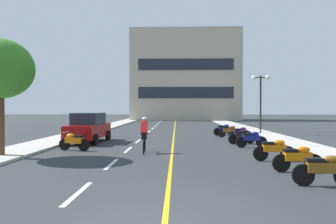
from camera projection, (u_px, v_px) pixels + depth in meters
The scene contains 30 objects.
ground_plane at pixel (171, 132), 26.67m from camera, with size 140.00×140.00×0.00m, color #2D3033.
curb_left at pixel (97, 129), 29.87m from camera, with size 2.40×72.00×0.12m, color #B7B2A8.
curb_right at pixel (247, 129), 29.46m from camera, with size 2.40×72.00×0.12m, color #B7B2A8.
lane_dash_0 at pixel (78, 193), 7.73m from camera, with size 0.14×2.20×0.01m, color silver.
lane_dash_1 at pixel (112, 164), 11.73m from camera, with size 0.14×2.20×0.01m, color silver.
lane_dash_2 at pixel (128, 150), 15.73m from camera, with size 0.14×2.20×0.01m, color silver.
lane_dash_3 at pixel (138, 141), 19.73m from camera, with size 0.14×2.20×0.01m, color silver.
lane_dash_4 at pixel (145, 135), 23.73m from camera, with size 0.14×2.20×0.01m, color silver.
lane_dash_5 at pixel (149, 131), 27.72m from camera, with size 0.14×2.20×0.01m, color silver.
lane_dash_6 at pixel (153, 128), 31.72m from camera, with size 0.14×2.20×0.01m, color silver.
lane_dash_7 at pixel (155, 126), 35.72m from camera, with size 0.14×2.20×0.01m, color silver.
lane_dash_8 at pixel (157, 124), 39.72m from camera, with size 0.14×2.20×0.01m, color silver.
lane_dash_9 at pixel (159, 123), 43.72m from camera, with size 0.14×2.20×0.01m, color silver.
lane_dash_10 at pixel (161, 121), 47.71m from camera, with size 0.14×2.20×0.01m, color silver.
lane_dash_11 at pixel (162, 120), 51.71m from camera, with size 0.14×2.20×0.01m, color silver.
centre_line_yellow at pixel (174, 130), 29.66m from camera, with size 0.12×66.00×0.01m, color gold.
office_building at pixel (185, 76), 54.24m from camera, with size 18.52×7.62×15.36m.
roadside_tree at pixel (0, 69), 13.23m from camera, with size 2.85×2.85×4.98m.
street_lamp_mid at pixel (261, 90), 24.72m from camera, with size 1.46×0.36×4.61m.
parked_car_near at pixel (89, 128), 19.03m from camera, with size 2.06×4.26×1.82m.
motorcycle_0 at pixel (325, 169), 8.38m from camera, with size 1.70×0.60×0.92m.
motorcycle_1 at pixel (298, 158), 10.29m from camera, with size 1.70×0.60×0.92m.
motorcycle_2 at pixel (275, 149), 12.39m from camera, with size 1.70×0.60×0.92m.
motorcycle_3 at pixel (74, 141), 15.36m from camera, with size 1.67×0.71×0.92m.
motorcycle_4 at pixel (252, 139), 16.57m from camera, with size 1.70×0.60×0.92m.
motorcycle_5 at pixel (242, 136), 18.29m from camera, with size 1.66×0.72×0.92m.
motorcycle_6 at pixel (241, 133), 20.37m from camera, with size 1.65×0.76×0.92m.
motorcycle_7 at pixel (230, 131), 22.13m from camera, with size 1.64×0.80×0.92m.
motorcycle_8 at pixel (224, 129), 23.87m from camera, with size 1.67×0.71×0.92m.
cyclist_rider at pixel (144, 134), 14.65m from camera, with size 0.42×1.77×1.71m.
Camera 1 is at (0.47, -5.64, 2.14)m, focal length 33.12 mm.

